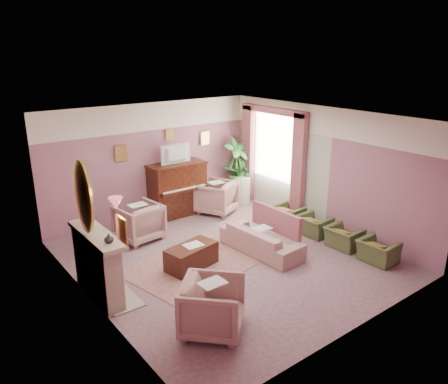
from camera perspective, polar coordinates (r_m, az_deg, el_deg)
floor at (r=8.86m, az=0.48°, el=-8.57°), size 5.50×6.00×0.01m
ceiling at (r=8.00m, az=0.54°, el=9.63°), size 5.50×6.00×0.01m
wall_back at (r=10.76m, az=-9.39°, el=4.02°), size 5.50×0.02×2.80m
wall_front at (r=6.40m, az=17.38°, el=-6.61°), size 5.50×0.02×2.80m
wall_left at (r=7.08m, az=-17.38°, el=-4.17°), size 0.02×6.00×2.80m
wall_right at (r=10.18m, az=12.82°, el=2.99°), size 0.02×6.00×2.80m
picture_rail_band at (r=10.54m, az=-9.67°, el=9.68°), size 5.50×0.01×0.65m
stripe_panel at (r=11.10m, az=7.54°, el=2.81°), size 0.01×3.00×2.15m
fireplace_surround at (r=7.65m, az=-16.19°, el=-9.35°), size 0.30×1.40×1.10m
fireplace_inset at (r=7.75m, az=-15.40°, el=-10.15°), size 0.18×0.72×0.68m
fire_ember at (r=7.84m, az=-15.01°, el=-11.24°), size 0.06×0.54×0.10m
mantel_shelf at (r=7.42m, az=-16.36°, el=-5.38°), size 0.40×1.55×0.07m
hearth at (r=7.96m, az=-14.48°, el=-12.43°), size 0.55×1.50×0.02m
mirror_frame at (r=7.14m, az=-17.88°, el=-0.61°), size 0.04×0.72×1.20m
mirror_glass at (r=7.14m, az=-17.69°, el=-0.57°), size 0.01×0.60×1.06m
sconce_shade at (r=6.17m, az=-13.96°, el=-1.39°), size 0.20×0.20×0.16m
piano at (r=10.93m, az=-6.09°, el=0.30°), size 1.40×0.60×1.30m
piano_keyshelf at (r=10.63m, az=-5.11°, el=0.20°), size 1.30×0.12×0.06m
piano_keys at (r=10.61m, az=-5.12°, el=0.40°), size 1.20×0.08×0.02m
piano_top at (r=10.75m, az=-6.21°, el=3.65°), size 1.45×0.65×0.04m
television at (r=10.64m, az=-6.12°, el=5.11°), size 0.80×0.12×0.48m
print_back_left at (r=10.31m, az=-13.29°, el=4.98°), size 0.30×0.03×0.38m
print_back_right at (r=11.43m, az=-2.51°, el=7.03°), size 0.26×0.03×0.34m
print_back_mid at (r=10.83m, az=-7.11°, el=7.47°), size 0.22×0.03×0.26m
print_left_wall at (r=5.93m, az=-13.18°, el=-4.85°), size 0.03×0.28×0.36m
window_blind at (r=11.10m, az=6.63°, el=6.17°), size 0.03×1.40×1.80m
curtain_left at (r=10.51m, az=9.71°, el=3.10°), size 0.16×0.34×2.60m
curtain_right at (r=11.80m, az=3.17°, el=4.99°), size 0.16×0.34×2.60m
pelmet at (r=10.90m, az=6.49°, el=10.54°), size 0.16×2.20×0.16m
mantel_plant at (r=7.84m, az=-17.90°, el=-2.89°), size 0.16×0.16×0.28m
mantel_vase at (r=6.95m, az=-14.82°, el=-5.89°), size 0.16×0.16×0.16m
area_rug at (r=8.61m, az=-3.87°, el=-9.44°), size 2.81×2.26×0.01m
coffee_table at (r=8.42m, az=-4.28°, el=-8.42°), size 1.08×0.68×0.45m
table_paper at (r=8.35m, az=-4.03°, el=-6.92°), size 0.35×0.28×0.01m
sofa at (r=8.99m, az=4.90°, el=-5.65°), size 0.61×1.83×0.74m
sofa_throw at (r=9.15m, az=6.80°, el=-3.69°), size 0.09×1.38×0.51m
floral_armchair_left at (r=9.68m, az=-11.10°, el=-3.61°), size 0.87×0.87×0.90m
floral_armchair_right at (r=11.05m, az=-1.01°, el=-0.47°), size 0.87×0.87×0.90m
floral_armchair_front at (r=6.57m, az=-1.51°, el=-14.44°), size 0.87×0.87×0.90m
olive_chair_a at (r=9.08m, az=19.51°, el=-6.90°), size 0.49×0.69×0.60m
olive_chair_b at (r=9.50m, az=15.41°, el=-5.36°), size 0.49×0.69×0.60m
olive_chair_c at (r=9.97m, az=11.69°, el=-3.94°), size 0.49×0.69×0.60m
olive_chair_d at (r=10.48m, az=8.33°, el=-2.63°), size 0.49×0.69×0.60m
side_table at (r=11.92m, az=2.19°, el=0.41°), size 0.52×0.52×0.70m
side_plant_big at (r=11.77m, az=2.22°, el=2.82°), size 0.30×0.30×0.34m
side_plant_small at (r=11.78m, az=2.97°, el=2.67°), size 0.16×0.16×0.28m
palm_pot at (r=11.97m, az=1.62°, el=-0.42°), size 0.34×0.34×0.34m
palm_plant at (r=11.71m, az=1.66°, el=3.71°), size 0.76×0.76×1.44m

